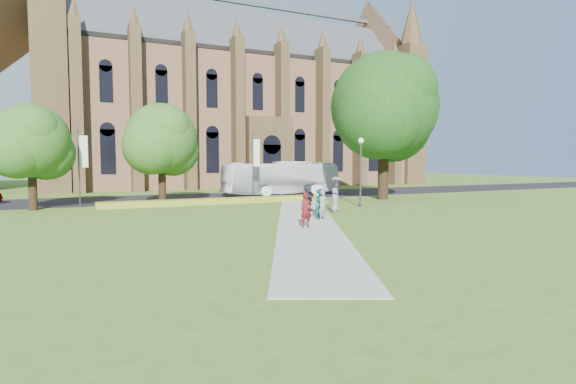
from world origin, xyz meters
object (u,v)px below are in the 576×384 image
streetlamp (361,163)px  large_tree (384,106)px  tour_coach (282,178)px  pedestrian_0 (306,210)px

streetlamp → large_tree: size_ratio=0.40×
tour_coach → pedestrian_0: 22.30m
tour_coach → large_tree: bearing=-145.6°
tour_coach → pedestrian_0: bearing=155.5°
streetlamp → pedestrian_0: size_ratio=2.88×
tour_coach → pedestrian_0: size_ratio=6.74×
large_tree → tour_coach: size_ratio=1.08×
streetlamp → large_tree: large_tree is taller
streetlamp → tour_coach: bearing=94.1°
pedestrian_0 → streetlamp: bearing=38.3°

